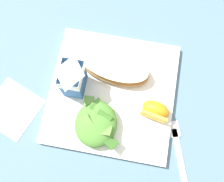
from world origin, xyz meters
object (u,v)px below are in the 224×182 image
Objects in this scene: metal_fork at (180,156)px; milk_carton at (72,78)px; orange_wedge_front at (155,110)px; white_plate at (112,93)px; green_salad_pile at (96,124)px; paper_napkin at (12,109)px; cheesy_pizza_bread at (113,66)px.

milk_carton is at bearing 66.54° from metal_fork.
white_plate is at bearing 73.94° from orange_wedge_front.
green_salad_pile reaches higher than white_plate.
green_salad_pile is at bearing -91.23° from paper_napkin.
white_plate is 0.20m from metal_fork.
orange_wedge_front is 0.11m from metal_fork.
paper_napkin is 0.60× the size of metal_fork.
orange_wedge_front reaches higher than white_plate.
milk_carton is 1.00× the size of paper_napkin.
white_plate is 4.25× the size of orange_wedge_front.
white_plate is at bearing -70.91° from paper_napkin.
metal_fork is at bearing -123.42° from white_plate.
milk_carton is 1.67× the size of orange_wedge_front.
milk_carton is at bearing 127.37° from cheesy_pizza_bread.
orange_wedge_front is (-0.03, -0.18, -0.04)m from milk_carton.
orange_wedge_front is at bearing -66.85° from green_salad_pile.
paper_napkin is (-0.13, 0.21, -0.03)m from cheesy_pizza_bread.
green_salad_pile is 0.20m from paper_napkin.
green_salad_pile is (-0.08, 0.02, 0.03)m from white_plate.
green_salad_pile is at bearing 113.15° from orange_wedge_front.
metal_fork is at bearing -95.35° from paper_napkin.
milk_carton is 0.17m from paper_napkin.
cheesy_pizza_bread reaches higher than paper_napkin.
green_salad_pile is at bearing 80.38° from metal_fork.
metal_fork is (-0.11, -0.25, -0.07)m from milk_carton.
white_plate is 0.23m from paper_napkin.
white_plate is at bearing -172.08° from cheesy_pizza_bread.
milk_carton is 0.19m from orange_wedge_front.
cheesy_pizza_bread is (0.06, 0.01, 0.03)m from white_plate.
orange_wedge_front reaches higher than metal_fork.
paper_napkin is at bearing 121.98° from cheesy_pizza_bread.
white_plate is 0.06m from cheesy_pizza_bread.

